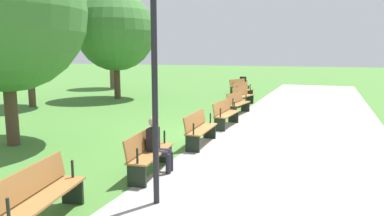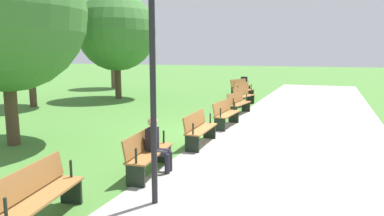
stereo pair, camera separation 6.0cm
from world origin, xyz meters
name	(u,v)px [view 2 (the right image)]	position (x,y,z in m)	size (l,w,h in m)	color
ground_plane	(216,135)	(0.00, 0.00, 0.00)	(120.00, 120.00, 0.00)	#477A33
path_paving	(297,142)	(0.00, 2.43, 0.00)	(38.44, 5.29, 0.01)	#A39E99
bench_0	(240,86)	(-11.69, -2.07, 0.47)	(1.76, 1.01, 0.89)	#996633
bench_1	(243,90)	(-9.16, -1.28, 0.47)	(1.77, 0.90, 0.89)	#996633
bench_2	(243,96)	(-6.58, -0.69, 0.47)	(1.76, 0.78, 0.89)	#996633
bench_3	(238,103)	(-3.96, -0.29, 0.47)	(1.75, 0.66, 0.89)	#996633
bench_4	(225,113)	(-1.32, -0.09, 0.47)	(1.72, 0.54, 0.89)	#996633
bench_5	(199,128)	(1.32, -0.09, 0.47)	(1.72, 0.54, 0.89)	#996633
bench_6	(147,152)	(3.96, -0.29, 0.47)	(1.75, 0.66, 0.89)	#996633
bench_7	(38,195)	(6.58, -0.69, 0.47)	(1.76, 0.78, 0.89)	#996633
person_seated	(156,143)	(3.78, -0.17, 0.64)	(0.37, 0.55, 1.20)	black
tree_0	(113,33)	(-11.75, -11.43, 3.91)	(3.13, 3.13, 5.52)	brown
tree_1	(4,11)	(3.19, -4.91, 3.62)	(4.31, 4.31, 5.79)	#4C3828
tree_2	(27,4)	(-2.54, -9.90, 4.74)	(4.09, 4.09, 6.80)	#4C3828
tree_3	(117,32)	(-6.62, -7.80, 3.68)	(4.28, 4.28, 5.83)	#4C3828
lamp_post	(152,42)	(5.26, 0.54, 2.69)	(0.32, 0.32, 3.85)	black
trash_bin	(244,84)	(-13.27, -2.18, 0.47)	(0.45, 0.45, 0.95)	black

